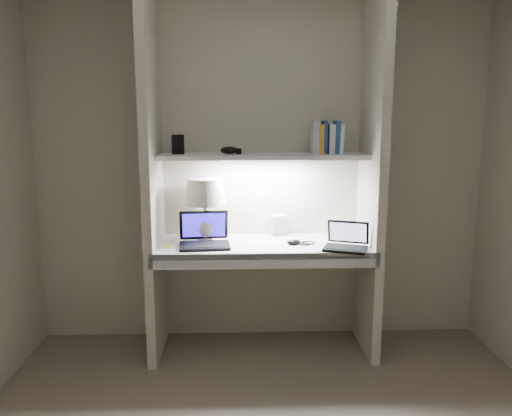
{
  "coord_description": "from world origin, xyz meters",
  "views": [
    {
      "loc": [
        -0.16,
        -2.06,
        1.61
      ],
      "look_at": [
        -0.05,
        1.05,
        1.04
      ],
      "focal_mm": 35.0,
      "sensor_mm": 36.0,
      "label": 1
    }
  ],
  "objects_px": {
    "laptop_main": "(204,238)",
    "speaker": "(279,225)",
    "table_lamp": "(205,199)",
    "book_row": "(327,138)",
    "laptop_netbook": "(346,243)"
  },
  "relations": [
    {
      "from": "laptop_netbook",
      "to": "speaker",
      "type": "distance_m",
      "value": 0.57
    },
    {
      "from": "table_lamp",
      "to": "laptop_main",
      "type": "height_order",
      "value": "table_lamp"
    },
    {
      "from": "laptop_netbook",
      "to": "table_lamp",
      "type": "bearing_deg",
      "value": -175.32
    },
    {
      "from": "laptop_netbook",
      "to": "book_row",
      "type": "xyz_separation_m",
      "value": [
        -0.09,
        0.29,
        0.66
      ]
    },
    {
      "from": "laptop_netbook",
      "to": "speaker",
      "type": "relative_size",
      "value": 2.24
    },
    {
      "from": "laptop_main",
      "to": "speaker",
      "type": "bearing_deg",
      "value": 22.7
    },
    {
      "from": "book_row",
      "to": "laptop_netbook",
      "type": "bearing_deg",
      "value": -72.23
    },
    {
      "from": "laptop_main",
      "to": "table_lamp",
      "type": "bearing_deg",
      "value": 85.17
    },
    {
      "from": "table_lamp",
      "to": "book_row",
      "type": "relative_size",
      "value": 1.92
    },
    {
      "from": "speaker",
      "to": "laptop_main",
      "type": "bearing_deg",
      "value": -159.17
    },
    {
      "from": "laptop_netbook",
      "to": "speaker",
      "type": "height_order",
      "value": "laptop_netbook"
    },
    {
      "from": "table_lamp",
      "to": "speaker",
      "type": "bearing_deg",
      "value": 14.77
    },
    {
      "from": "laptop_main",
      "to": "laptop_netbook",
      "type": "distance_m",
      "value": 0.93
    },
    {
      "from": "laptop_main",
      "to": "speaker",
      "type": "distance_m",
      "value": 0.59
    },
    {
      "from": "table_lamp",
      "to": "laptop_netbook",
      "type": "distance_m",
      "value": 0.99
    }
  ]
}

